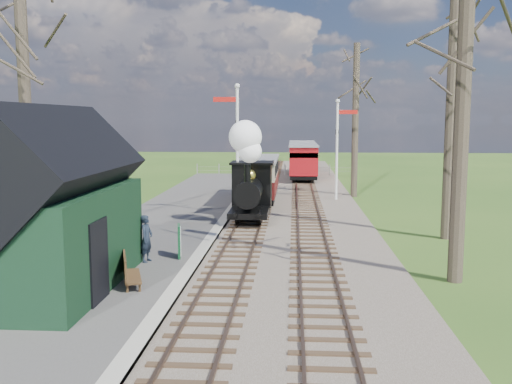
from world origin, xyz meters
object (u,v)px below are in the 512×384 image
semaphore_near (236,141)px  person (146,238)px  red_carriage_a (303,161)px  bench (128,271)px  sign_board (179,241)px  coach (259,177)px  station_shed (53,210)px  locomotive (250,179)px  red_carriage_b (302,156)px  semaphore_far (338,142)px

semaphore_near → person: size_ratio=4.23×
red_carriage_a → bench: size_ratio=3.45×
semaphore_near → red_carriage_a: 16.56m
bench → person: 2.59m
sign_board → bench: bearing=-102.7°
coach → bench: bearing=-98.6°
station_shed → red_carriage_a: bearing=76.2°
locomotive → red_carriage_a: bearing=81.5°
station_shed → red_carriage_b: bearing=78.4°
semaphore_near → sign_board: size_ratio=5.93×
coach → bench: coach is taller
semaphore_far → bench: semaphore_far is taller
sign_board → person: size_ratio=0.71×
locomotive → red_carriage_a: (2.61, 17.49, -0.49)m
semaphore_near → coach: 5.18m
bench → coach: bearing=81.4°
red_carriage_a → sign_board: size_ratio=4.98×
red_carriage_a → person: (-5.24, -25.17, -0.59)m
red_carriage_a → semaphore_far: bearing=-80.0°
locomotive → red_carriage_a: size_ratio=0.84×
coach → person: 14.01m
station_shed → locomotive: size_ratio=1.44×
red_carriage_a → sign_board: red_carriage_a is taller
red_carriage_b → person: bearing=-99.7°
bench → locomotive: bearing=76.5°
sign_board → semaphore_near: bearing=83.4°
semaphore_near → red_carriage_a: semaphore_near is taller
semaphore_far → sign_board: bearing=-113.0°
locomotive → red_carriage_b: (2.61, 22.99, -0.49)m
bench → red_carriage_b: bearing=81.3°
semaphore_far → bench: size_ratio=3.78×
semaphore_far → person: semaphore_far is taller
coach → sign_board: 13.23m
coach → person: coach is taller
sign_board → bench: (-0.73, -3.21, -0.14)m
station_shed → person: (1.65, 2.91, -1.33)m
red_carriage_b → semaphore_near: bearing=-98.9°
coach → person: (-2.64, -13.75, -0.55)m
semaphore_far → red_carriage_a: 10.39m
semaphore_far → red_carriage_b: 15.78m
station_shed → coach: (4.30, 16.65, -0.79)m
station_shed → bench: station_shed is taller
semaphore_near → locomotive: (0.76, -1.41, -1.60)m
locomotive → red_carriage_b: 23.14m
semaphore_near → sign_board: (-0.98, -8.44, -2.90)m
semaphore_far → coach: 4.94m
semaphore_near → bench: semaphore_near is taller
bench → red_carriage_a: bearing=79.6°
semaphore_far → red_carriage_b: size_ratio=1.10×
semaphore_far → person: bearing=-114.9°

